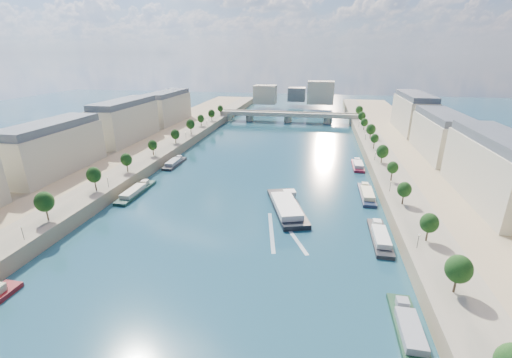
% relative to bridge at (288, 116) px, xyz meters
% --- Properties ---
extents(ground, '(700.00, 700.00, 0.00)m').
position_rel_bridge_xyz_m(ground, '(0.00, -140.54, -5.08)').
color(ground, '#0E363E').
rests_on(ground, ground).
extents(quay_left, '(44.00, 520.00, 5.00)m').
position_rel_bridge_xyz_m(quay_left, '(-72.00, -140.54, -2.58)').
color(quay_left, '#9E8460').
rests_on(quay_left, ground).
extents(quay_right, '(44.00, 520.00, 5.00)m').
position_rel_bridge_xyz_m(quay_right, '(72.00, -140.54, -2.58)').
color(quay_right, '#9E8460').
rests_on(quay_right, ground).
extents(pave_left, '(14.00, 520.00, 0.10)m').
position_rel_bridge_xyz_m(pave_left, '(-57.00, -140.54, -0.03)').
color(pave_left, gray).
rests_on(pave_left, quay_left).
extents(pave_right, '(14.00, 520.00, 0.10)m').
position_rel_bridge_xyz_m(pave_right, '(57.00, -140.54, -0.03)').
color(pave_right, gray).
rests_on(pave_right, quay_right).
extents(trees_left, '(4.80, 268.80, 8.26)m').
position_rel_bridge_xyz_m(trees_left, '(-55.00, -138.54, 5.39)').
color(trees_left, '#382B1E').
rests_on(trees_left, ground).
extents(trees_right, '(4.80, 268.80, 8.26)m').
position_rel_bridge_xyz_m(trees_right, '(55.00, -130.54, 5.39)').
color(trees_right, '#382B1E').
rests_on(trees_right, ground).
extents(lamps_left, '(0.36, 200.36, 4.28)m').
position_rel_bridge_xyz_m(lamps_left, '(-52.50, -150.54, 2.70)').
color(lamps_left, black).
rests_on(lamps_left, ground).
extents(lamps_right, '(0.36, 200.36, 4.28)m').
position_rel_bridge_xyz_m(lamps_right, '(52.50, -135.54, 2.70)').
color(lamps_right, black).
rests_on(lamps_right, ground).
extents(buildings_left, '(16.00, 226.00, 23.20)m').
position_rel_bridge_xyz_m(buildings_left, '(-85.00, -128.54, 11.37)').
color(buildings_left, beige).
rests_on(buildings_left, ground).
extents(buildings_right, '(16.00, 226.00, 23.20)m').
position_rel_bridge_xyz_m(buildings_right, '(85.00, -128.54, 11.37)').
color(buildings_right, beige).
rests_on(buildings_right, ground).
extents(skyline, '(79.00, 42.00, 22.00)m').
position_rel_bridge_xyz_m(skyline, '(3.19, 78.98, 9.57)').
color(skyline, beige).
rests_on(skyline, ground).
extents(bridge, '(112.00, 12.00, 8.15)m').
position_rel_bridge_xyz_m(bridge, '(0.00, 0.00, 0.00)').
color(bridge, '#C1B79E').
rests_on(bridge, ground).
extents(tour_barge, '(18.50, 33.37, 4.36)m').
position_rel_bridge_xyz_m(tour_barge, '(15.63, -167.91, -3.79)').
color(tour_barge, black).
rests_on(tour_barge, ground).
extents(wake, '(15.38, 25.77, 0.04)m').
position_rel_bridge_xyz_m(wake, '(15.63, -184.40, -5.06)').
color(wake, silver).
rests_on(wake, ground).
extents(moored_barges_left, '(5.00, 159.10, 3.60)m').
position_rel_bridge_xyz_m(moored_barges_left, '(-45.50, -196.89, -4.24)').
color(moored_barges_left, '#181E34').
rests_on(moored_barges_left, ground).
extents(moored_barges_right, '(5.00, 163.02, 3.60)m').
position_rel_bridge_xyz_m(moored_barges_right, '(45.50, -186.36, -4.24)').
color(moored_barges_right, black).
rests_on(moored_barges_right, ground).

